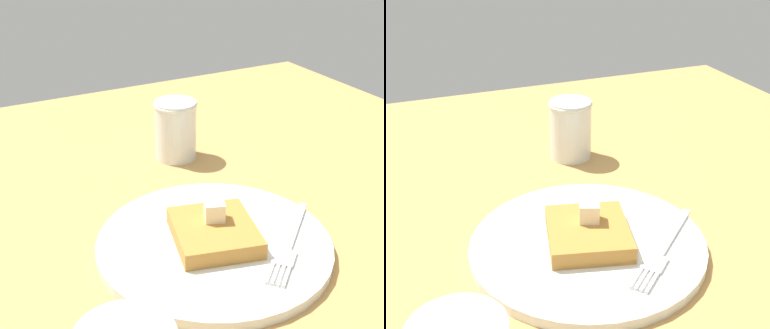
{
  "view_description": "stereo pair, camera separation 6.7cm",
  "coord_description": "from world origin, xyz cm",
  "views": [
    {
      "loc": [
        39.23,
        -19.38,
        37.11
      ],
      "look_at": [
        -13.51,
        8.86,
        7.16
      ],
      "focal_mm": 50.0,
      "sensor_mm": 36.0,
      "label": 1
    },
    {
      "loc": [
        42.05,
        -13.32,
        37.11
      ],
      "look_at": [
        -13.51,
        8.86,
        7.16
      ],
      "focal_mm": 50.0,
      "sensor_mm": 36.0,
      "label": 2
    }
  ],
  "objects": [
    {
      "name": "table_surface",
      "position": [
        0.0,
        0.0,
        1.33
      ],
      "size": [
        116.99,
        116.99,
        2.66
      ],
      "primitive_type": "cube",
      "color": "#B28447",
      "rests_on": "ground"
    },
    {
      "name": "plate",
      "position": [
        -2.19,
        5.51,
        3.31
      ],
      "size": [
        25.58,
        25.58,
        1.16
      ],
      "color": "silver",
      "rests_on": "table_surface"
    },
    {
      "name": "toast_slice_center",
      "position": [
        -2.19,
        5.51,
        4.78
      ],
      "size": [
        11.42,
        10.74,
        1.92
      ],
      "primitive_type": "cube",
      "rotation": [
        0.0,
        0.0,
        -0.25
      ],
      "color": "#AE7430",
      "rests_on": "plate"
    },
    {
      "name": "butter_pat_primary",
      "position": [
        -3.07,
        6.02,
        6.8
      ],
      "size": [
        2.57,
        2.69,
        2.14
      ],
      "primitive_type": "cube",
      "rotation": [
        0.0,
        0.0,
        1.2
      ],
      "color": "#F7EAC3",
      "rests_on": "toast_slice_center"
    },
    {
      "name": "fork",
      "position": [
        2.74,
        11.83,
        4.0
      ],
      "size": [
        11.67,
        12.94,
        0.36
      ],
      "color": "silver",
      "rests_on": "plate"
    },
    {
      "name": "syrup_jar",
      "position": [
        -24.83,
        12.21,
        6.78
      ],
      "size": [
        6.29,
        6.29,
        8.65
      ],
      "color": "#54240A",
      "rests_on": "table_surface"
    }
  ]
}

